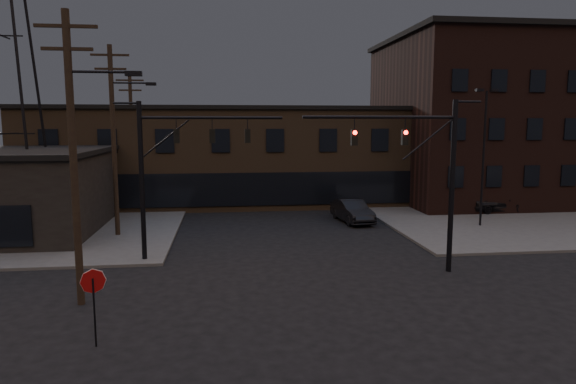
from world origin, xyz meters
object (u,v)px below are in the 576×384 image
object	(u,v)px
stop_sign	(93,289)
car_crossing	(352,211)
parked_car_lot_b	(455,200)
traffic_signal_near	(429,167)
parked_car_lot_a	(497,202)
traffic_signal_far	(168,162)

from	to	relation	value
stop_sign	car_crossing	bearing A→B (deg)	55.60
parked_car_lot_b	traffic_signal_near	bearing A→B (deg)	145.91
parked_car_lot_a	parked_car_lot_b	xyz separation A→B (m)	(-2.36, 2.23, -0.09)
traffic_signal_far	parked_car_lot_b	xyz separation A→B (m)	(21.16, 13.02, -4.19)
traffic_signal_near	car_crossing	size ratio (longest dim) A/B	1.66
parked_car_lot_b	stop_sign	bearing A→B (deg)	130.43
traffic_signal_far	parked_car_lot_b	distance (m)	25.20
parked_car_lot_b	traffic_signal_far	bearing A→B (deg)	116.32
traffic_signal_far	parked_car_lot_a	bearing A→B (deg)	24.64
traffic_signal_far	stop_sign	xyz separation A→B (m)	(-1.28, -9.99, -3.17)
traffic_signal_far	parked_car_lot_b	size ratio (longest dim) A/B	1.73
traffic_signal_near	traffic_signal_far	bearing A→B (deg)	163.83
stop_sign	traffic_signal_near	bearing A→B (deg)	25.90
traffic_signal_far	parked_car_lot_b	bearing A→B (deg)	31.59
traffic_signal_near	parked_car_lot_b	world-z (taller)	traffic_signal_near
traffic_signal_far	car_crossing	size ratio (longest dim) A/B	1.66
stop_sign	parked_car_lot_a	world-z (taller)	stop_sign
traffic_signal_far	car_crossing	world-z (taller)	traffic_signal_far
car_crossing	stop_sign	bearing A→B (deg)	-131.77
traffic_signal_near	stop_sign	xyz separation A→B (m)	(-13.36, -6.49, -3.09)
traffic_signal_far	parked_car_lot_a	xyz separation A→B (m)	(23.52, 10.79, -4.10)
parked_car_lot_a	parked_car_lot_b	distance (m)	3.25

